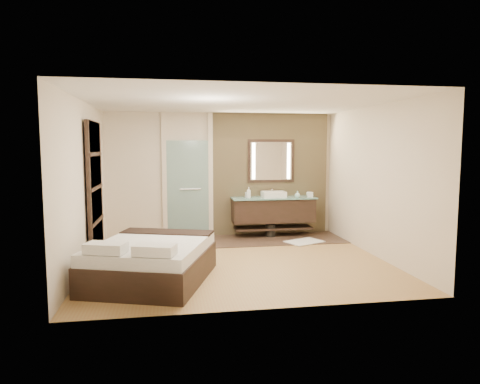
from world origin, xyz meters
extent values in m
plane|color=#A17443|center=(0.00, 0.00, 0.00)|extent=(5.00, 5.00, 0.00)
cube|color=#32261B|center=(0.60, 1.60, 0.01)|extent=(3.80, 1.30, 0.01)
cube|color=tan|center=(1.10, 2.21, 1.35)|extent=(2.60, 0.08, 2.70)
cube|color=black|center=(1.10, 1.92, 0.57)|extent=(1.80, 0.50, 0.50)
cube|color=black|center=(1.10, 1.92, 0.18)|extent=(1.71, 0.45, 0.04)
cube|color=#85CCC3|center=(1.10, 1.90, 0.85)|extent=(1.85, 0.55, 0.03)
cube|color=white|center=(1.10, 1.90, 0.93)|extent=(0.50, 0.38, 0.13)
cylinder|color=silver|center=(1.10, 2.09, 0.95)|extent=(0.03, 0.03, 0.18)
cylinder|color=silver|center=(1.10, 2.05, 1.03)|extent=(0.02, 0.10, 0.02)
cube|color=black|center=(1.10, 2.16, 1.65)|extent=(1.06, 0.03, 0.96)
cube|color=white|center=(1.10, 2.15, 1.65)|extent=(0.94, 0.01, 0.84)
cube|color=#FFECBF|center=(0.70, 2.14, 1.65)|extent=(0.07, 0.01, 0.80)
cube|color=#FFECBF|center=(1.50, 2.14, 1.65)|extent=(0.07, 0.01, 0.80)
cube|color=silver|center=(-0.75, 2.20, 1.05)|extent=(0.90, 0.05, 2.10)
cylinder|color=silver|center=(-0.70, 2.15, 1.05)|extent=(0.45, 0.03, 0.03)
cube|color=beige|center=(-1.25, 2.21, 1.35)|extent=(0.10, 0.08, 2.70)
cube|color=beige|center=(-0.25, 2.21, 1.35)|extent=(0.10, 0.08, 2.70)
cube|color=black|center=(-2.43, 0.60, 1.20)|extent=(0.06, 1.20, 2.40)
cube|color=beige|center=(-2.41, 0.60, 0.37)|extent=(0.02, 1.06, 0.52)
cube|color=beige|center=(-2.41, 0.60, 0.96)|extent=(0.02, 1.06, 0.52)
cube|color=beige|center=(-2.41, 0.60, 1.54)|extent=(0.02, 1.06, 0.52)
cube|color=beige|center=(-2.41, 0.60, 2.13)|extent=(0.02, 1.06, 0.52)
cube|color=black|center=(-1.42, -0.90, 0.21)|extent=(2.03, 2.27, 0.41)
cube|color=silver|center=(-1.42, -0.90, 0.50)|extent=(1.97, 2.21, 0.17)
cube|color=black|center=(-1.19, -0.23, 0.58)|extent=(1.52, 0.87, 0.04)
cube|color=silver|center=(-1.97, -1.51, 0.66)|extent=(0.58, 0.43, 0.13)
cube|color=silver|center=(-1.34, -1.72, 0.66)|extent=(0.58, 0.43, 0.13)
cube|color=silver|center=(1.58, 1.18, 0.02)|extent=(0.86, 0.75, 0.02)
cylinder|color=black|center=(1.02, 1.85, 0.14)|extent=(0.22, 0.22, 0.28)
cube|color=silver|center=(1.92, 1.85, 0.92)|extent=(0.15, 0.15, 0.10)
imported|color=white|center=(0.53, 1.84, 0.98)|extent=(0.12, 0.12, 0.24)
imported|color=#B2B2B2|center=(0.53, 1.94, 0.95)|extent=(0.10, 0.10, 0.17)
imported|color=#A3CDCB|center=(1.60, 1.76, 0.94)|extent=(0.13, 0.13, 0.15)
imported|color=white|center=(1.92, 1.91, 0.92)|extent=(0.17, 0.17, 0.10)
camera|label=1|loc=(-1.14, -7.14, 1.96)|focal=32.00mm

